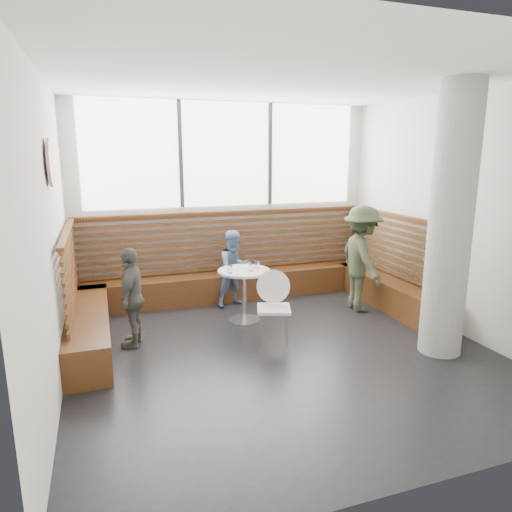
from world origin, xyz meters
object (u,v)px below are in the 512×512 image
object	(u,v)px
concrete_column	(451,223)
cafe_chair	(272,301)
child_left	(132,297)
child_back	(235,268)
cafe_table	(244,285)
adult_man	(362,259)

from	to	relation	value
concrete_column	cafe_chair	xyz separation A→B (m)	(-1.84, 1.00, -1.07)
child_left	cafe_chair	bearing A→B (deg)	94.39
child_back	child_left	size ratio (longest dim) A/B	0.96
cafe_table	child_left	bearing A→B (deg)	-167.68
cafe_table	cafe_chair	distance (m)	0.78
concrete_column	child_back	distance (m)	3.29
child_left	child_back	bearing A→B (deg)	141.38
child_back	cafe_table	bearing A→B (deg)	-111.56
cafe_table	child_left	xyz separation A→B (m)	(-1.58, -0.35, 0.08)
cafe_table	cafe_chair	xyz separation A→B (m)	(0.13, -0.77, -0.02)
adult_man	child_back	xyz separation A→B (m)	(-1.79, 0.83, -0.21)
child_left	adult_man	bearing A→B (deg)	112.34
cafe_table	child_left	distance (m)	1.62
cafe_chair	child_back	bearing A→B (deg)	110.74
cafe_table	child_back	size ratio (longest dim) A/B	0.63
cafe_chair	child_left	world-z (taller)	child_left
cafe_chair	adult_man	size ratio (longest dim) A/B	0.56
concrete_column	cafe_table	bearing A→B (deg)	138.10
cafe_table	adult_man	xyz separation A→B (m)	(1.86, -0.10, 0.27)
child_back	adult_man	bearing A→B (deg)	-40.93
concrete_column	adult_man	world-z (taller)	concrete_column
child_back	child_left	distance (m)	1.97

